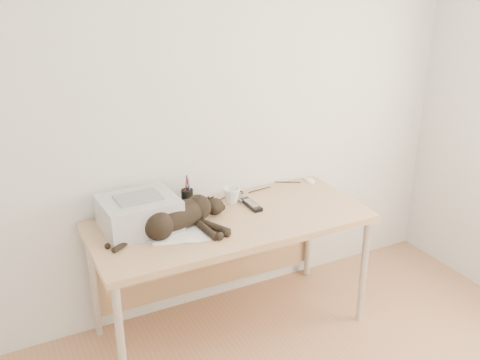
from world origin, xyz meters
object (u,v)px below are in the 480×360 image
pen_cup (187,197)px  mouse (310,179)px  desk (225,233)px  cat (178,218)px  mug (232,196)px  printer (139,213)px

pen_cup → mouse: (0.87, -0.02, -0.04)m
pen_cup → desk: bearing=-53.6°
cat → pen_cup: (0.17, 0.28, -0.02)m
cat → pen_cup: pen_cup is taller
mug → mouse: bearing=7.2°
mug → cat: bearing=-155.7°
desk → mug: size_ratio=15.57×
cat → pen_cup: size_ratio=3.90×
desk → printer: (-0.50, 0.04, 0.22)m
mouse → pen_cup: bearing=-169.2°
printer → mouse: size_ratio=4.10×
cat → mouse: cat is taller
mug → pen_cup: (-0.25, 0.10, 0.00)m
cat → desk: bearing=-3.3°
printer → mug: size_ratio=4.02×
cat → mouse: (1.04, 0.27, -0.06)m
pen_cup → cat: bearing=-120.3°
printer → mouse: 1.23m
desk → mouse: bearing=14.5°
mouse → mug: bearing=-160.9°
pen_cup → mouse: bearing=-1.1°
printer → mug: 0.60m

